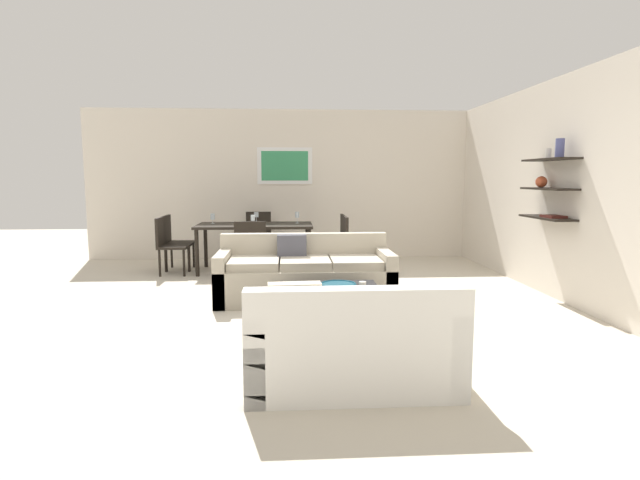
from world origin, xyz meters
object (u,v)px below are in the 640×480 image
at_px(coffee_table, 330,309).
at_px(dining_chair_head, 258,233).
at_px(decorative_bowl, 338,286).
at_px(loveseat_white, 350,344).
at_px(sofa_beige, 305,276).
at_px(candle_jar, 362,286).
at_px(wine_glass_head, 256,215).
at_px(dining_chair_left_far, 174,239).
at_px(dining_chair_foot, 251,247).
at_px(dining_chair_left_near, 168,242).
at_px(wine_glass_left_far, 213,217).
at_px(wine_glass_foot, 253,218).
at_px(dining_chair_right_far, 336,237).
at_px(dining_table, 255,229).
at_px(dining_chair_right_near, 338,241).
at_px(wine_glass_right_far, 297,215).

height_order(coffee_table, dining_chair_head, dining_chair_head).
bearing_deg(decorative_bowl, loveseat_white, -92.03).
relative_size(sofa_beige, loveseat_white, 1.42).
height_order(loveseat_white, candle_jar, loveseat_white).
relative_size(sofa_beige, candle_jar, 23.63).
bearing_deg(candle_jar, wine_glass_head, 109.76).
xyz_separation_m(coffee_table, dining_chair_left_far, (-2.26, 3.28, 0.31)).
distance_m(decorative_bowl, dining_chair_foot, 2.41).
xyz_separation_m(coffee_table, dining_chair_left_near, (-2.26, 2.87, 0.31)).
relative_size(dining_chair_left_near, wine_glass_left_far, 5.35).
bearing_deg(wine_glass_foot, sofa_beige, -64.40).
relative_size(dining_chair_foot, wine_glass_left_far, 5.35).
height_order(candle_jar, wine_glass_left_far, wine_glass_left_far).
distance_m(dining_chair_head, dining_chair_right_far, 1.47).
xyz_separation_m(loveseat_white, dining_table, (-0.98, 4.42, 0.39)).
bearing_deg(candle_jar, dining_chair_foot, 119.19).
distance_m(dining_chair_left_near, wine_glass_foot, 1.38).
distance_m(dining_table, dining_chair_right_near, 1.34).
relative_size(decorative_bowl, dining_chair_foot, 0.42).
height_order(dining_table, wine_glass_right_far, wine_glass_right_far).
bearing_deg(coffee_table, dining_chair_right_near, 82.76).
xyz_separation_m(dining_chair_head, dining_chair_left_far, (-1.31, -0.66, 0.00)).
distance_m(candle_jar, wine_glass_left_far, 3.79).
xyz_separation_m(candle_jar, dining_table, (-1.26, 3.12, 0.25)).
height_order(loveseat_white, dining_chair_right_near, dining_chair_right_near).
xyz_separation_m(dining_table, dining_chair_right_far, (1.31, 0.20, -0.17)).
distance_m(sofa_beige, decorative_bowl, 1.17).
relative_size(coffee_table, dining_chair_foot, 1.15).
bearing_deg(wine_glass_foot, dining_chair_head, 90.00).
bearing_deg(sofa_beige, dining_chair_left_near, 140.03).
bearing_deg(wine_glass_foot, dining_chair_left_far, 155.55).
bearing_deg(wine_glass_foot, wine_glass_head, 90.00).
bearing_deg(decorative_bowl, wine_glass_left_far, 118.43).
bearing_deg(dining_chair_left_near, dining_table, 8.83).
relative_size(dining_chair_right_near, wine_glass_right_far, 4.74).
relative_size(dining_chair_foot, dining_chair_left_near, 1.00).
bearing_deg(loveseat_white, dining_chair_foot, 105.39).
relative_size(dining_table, dining_chair_right_far, 2.06).
distance_m(candle_jar, dining_chair_head, 4.17).
height_order(sofa_beige, wine_glass_foot, wine_glass_foot).
height_order(dining_chair_left_far, wine_glass_head, wine_glass_head).
bearing_deg(coffee_table, dining_chair_head, 103.54).
bearing_deg(sofa_beige, dining_chair_head, 104.73).
bearing_deg(wine_glass_left_far, dining_chair_right_far, 2.64).
bearing_deg(decorative_bowl, candle_jar, -19.45).
relative_size(loveseat_white, dining_chair_foot, 1.68).
distance_m(candle_jar, dining_chair_left_near, 3.89).
bearing_deg(dining_chair_foot, dining_chair_left_near, 153.44).
bearing_deg(wine_glass_right_far, candle_jar, -79.70).
relative_size(dining_table, wine_glass_right_far, 9.74).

